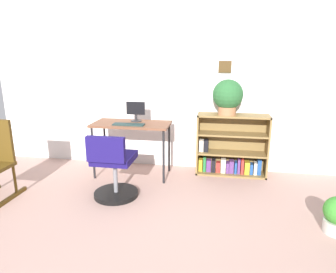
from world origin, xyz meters
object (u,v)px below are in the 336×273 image
object	(u,v)px
monitor	(136,111)
office_chair	(113,170)
desk	(132,128)
potted_plant_on_shelf	(228,96)
keyboard	(129,124)
bookshelf_low	(231,148)

from	to	relation	value
monitor	office_chair	size ratio (longest dim) A/B	0.34
desk	potted_plant_on_shelf	world-z (taller)	potted_plant_on_shelf
desk	keyboard	xyz separation A→B (m)	(0.00, -0.13, 0.08)
keyboard	bookshelf_low	distance (m)	1.45
keyboard	office_chair	world-z (taller)	office_chair
monitor	potted_plant_on_shelf	world-z (taller)	potted_plant_on_shelf
office_chair	potted_plant_on_shelf	size ratio (longest dim) A/B	1.69
desk	office_chair	bearing A→B (deg)	-90.89
desk	office_chair	distance (m)	0.79
desk	office_chair	world-z (taller)	office_chair
office_chair	monitor	bearing A→B (deg)	86.80
monitor	potted_plant_on_shelf	distance (m)	1.24
desk	bookshelf_low	bearing A→B (deg)	12.59
desk	office_chair	size ratio (longest dim) A/B	1.31
desk	bookshelf_low	xyz separation A→B (m)	(1.33, 0.30, -0.31)
desk	bookshelf_low	world-z (taller)	bookshelf_low
keyboard	potted_plant_on_shelf	xyz separation A→B (m)	(1.25, 0.38, 0.35)
potted_plant_on_shelf	bookshelf_low	bearing A→B (deg)	34.69
desk	office_chair	xyz separation A→B (m)	(-0.01, -0.72, -0.33)
bookshelf_low	desk	bearing A→B (deg)	-167.41
desk	bookshelf_low	size ratio (longest dim) A/B	1.08
monitor	potted_plant_on_shelf	xyz separation A→B (m)	(1.22, 0.14, 0.21)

